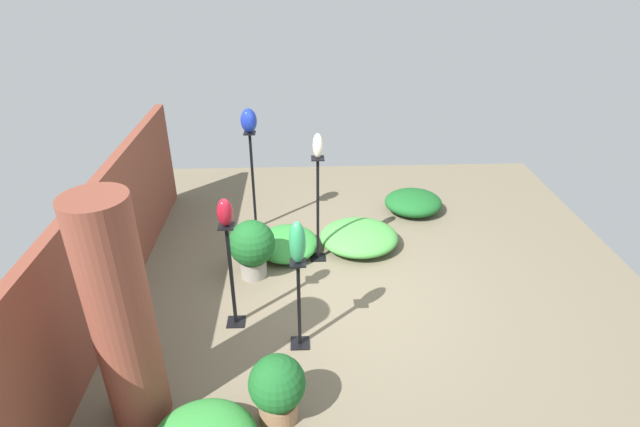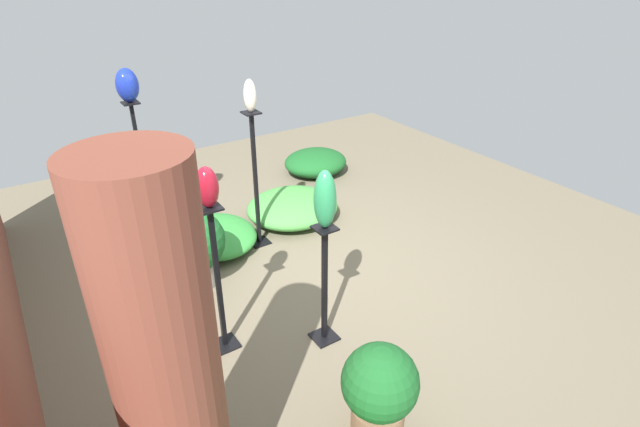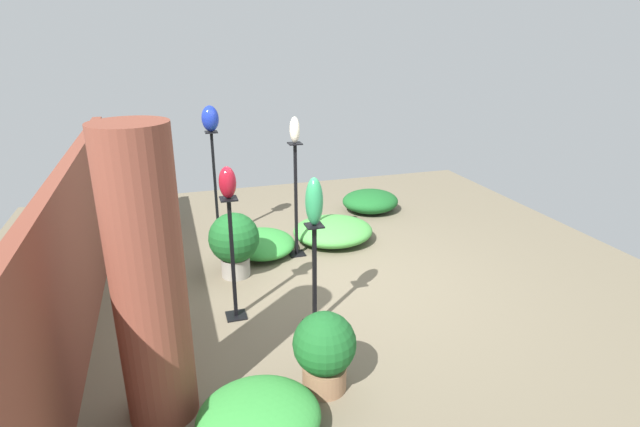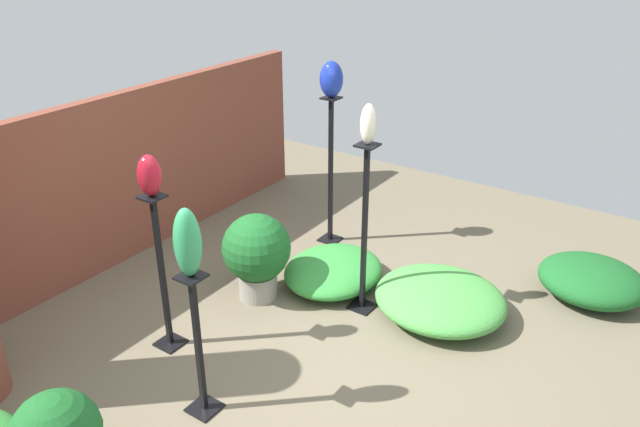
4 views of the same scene
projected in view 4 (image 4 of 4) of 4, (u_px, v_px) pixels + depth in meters
name	position (u px, v px, depth m)	size (l,w,h in m)	color
ground_plane	(314.00, 366.00, 4.61)	(8.00, 8.00, 0.00)	#6B604C
brick_wall_back	(86.00, 192.00, 5.52)	(5.60, 0.12, 1.59)	brown
pedestal_cobalt	(331.00, 177.00, 6.10)	(0.20, 0.20, 1.49)	black
pedestal_ivory	(364.00, 237.00, 5.00)	(0.20, 0.20, 1.46)	black
pedestal_jade	(199.00, 352.00, 4.00)	(0.20, 0.20, 1.05)	black
pedestal_ruby	(163.00, 280.00, 4.59)	(0.20, 0.20, 1.26)	black
art_vase_cobalt	(331.00, 79.00, 5.68)	(0.21, 0.22, 0.33)	#192D9E
art_vase_ivory	(368.00, 124.00, 4.60)	(0.13, 0.12, 0.31)	beige
art_vase_jade	(188.00, 243.00, 3.66)	(0.17, 0.16, 0.45)	#2D9356
art_vase_ruby	(149.00, 176.00, 4.24)	(0.17, 0.16, 0.30)	maroon
potted_plant_mid_right	(257.00, 252.00, 5.26)	(0.58, 0.58, 0.77)	gray
foliage_bed_east	(592.00, 280.00, 5.37)	(0.81, 0.89, 0.34)	#195923
foliage_bed_west	(440.00, 299.00, 5.13)	(1.01, 1.09, 0.31)	#479942
foliage_bed_rear	(333.00, 271.00, 5.60)	(0.96, 0.84, 0.25)	#338C38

